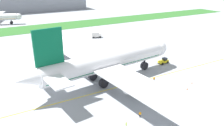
{
  "coord_description": "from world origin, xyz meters",
  "views": [
    {
      "loc": [
        -34.37,
        -51.71,
        31.06
      ],
      "look_at": [
        0.15,
        8.93,
        4.15
      ],
      "focal_mm": 36.16,
      "sensor_mm": 36.0,
      "label": 1
    }
  ],
  "objects": [
    {
      "name": "apron_taxi_line",
      "position": [
        0.0,
        -0.04,
        0.0
      ],
      "size": [
        280.0,
        0.36,
        0.01
      ],
      "primitive_type": "cube",
      "color": "yellow",
      "rests_on": "ground"
    },
    {
      "name": "ground_crew_wingwalker_starboard",
      "position": [
        -6.43,
        -15.93,
        0.97
      ],
      "size": [
        0.48,
        0.44,
        1.6
      ],
      "color": "black",
      "rests_on": "ground"
    },
    {
      "name": "traffic_cone_near_nose",
      "position": [
        13.95,
        -11.48,
        0.28
      ],
      "size": [
        0.36,
        0.36,
        0.58
      ],
      "color": "#F2590C",
      "rests_on": "ground"
    },
    {
      "name": "ground_crew_wingwalker_port",
      "position": [
        -11.43,
        -17.65,
        0.96
      ],
      "size": [
        0.42,
        0.48,
        1.59
      ],
      "color": "black",
      "rests_on": "ground"
    },
    {
      "name": "terminal_building",
      "position": [
        -10.58,
        172.12,
        9.0
      ],
      "size": [
        136.36,
        20.0,
        18.0
      ],
      "primitive_type": "cube",
      "color": "gray",
      "rests_on": "ground"
    },
    {
      "name": "ground_plane",
      "position": [
        0.0,
        0.0,
        0.0
      ],
      "size": [
        600.0,
        600.0,
        0.0
      ],
      "primitive_type": "plane",
      "color": "#9399A0",
      "rests_on": "ground"
    },
    {
      "name": "grass_median_strip",
      "position": [
        0.0,
        95.21,
        0.05
      ],
      "size": [
        320.0,
        24.0,
        0.1
      ],
      "primitive_type": "cube",
      "color": "#2D6628",
      "rests_on": "ground"
    },
    {
      "name": "traffic_cone_port_wing",
      "position": [
        18.32,
        -9.3,
        0.28
      ],
      "size": [
        0.36,
        0.36,
        0.58
      ],
      "color": "#F2590C",
      "rests_on": "ground"
    },
    {
      "name": "airliner_foreground",
      "position": [
        -4.37,
        5.35,
        6.49
      ],
      "size": [
        52.83,
        82.91,
        19.14
      ],
      "color": "white",
      "rests_on": "ground"
    },
    {
      "name": "pushback_tug",
      "position": [
        22.36,
        8.27,
        0.98
      ],
      "size": [
        6.11,
        2.68,
        2.16
      ],
      "color": "yellow",
      "rests_on": "ground"
    },
    {
      "name": "service_truck_fuel_bowser",
      "position": [
        16.86,
        55.83,
        1.64
      ],
      "size": [
        5.79,
        3.73,
        3.11
      ],
      "color": "white",
      "rests_on": "ground"
    },
    {
      "name": "ground_crew_marshaller_front",
      "position": [
        8.86,
        -2.49,
        1.03
      ],
      "size": [
        0.53,
        0.43,
        1.69
      ],
      "color": "black",
      "rests_on": "ground"
    },
    {
      "name": "service_truck_baggage_loader",
      "position": [
        -12.15,
        39.53,
        1.41
      ],
      "size": [
        5.56,
        4.45,
        2.53
      ],
      "color": "white",
      "rests_on": "ground"
    }
  ]
}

